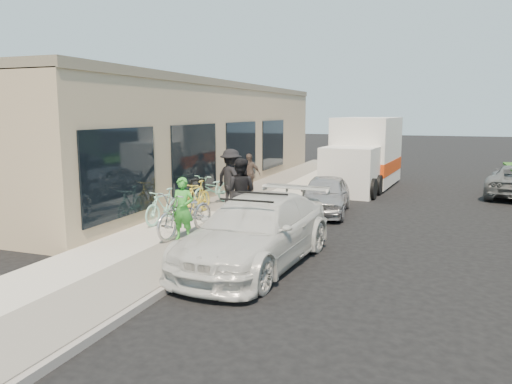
% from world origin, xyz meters
% --- Properties ---
extents(ground, '(120.00, 120.00, 0.00)m').
position_xyz_m(ground, '(0.00, 0.00, 0.00)').
color(ground, black).
rests_on(ground, ground).
extents(sidewalk, '(3.00, 34.00, 0.15)m').
position_xyz_m(sidewalk, '(-2.00, 3.00, 0.07)').
color(sidewalk, beige).
rests_on(sidewalk, ground).
extents(curb, '(0.12, 34.00, 0.13)m').
position_xyz_m(curb, '(-0.45, 3.00, 0.07)').
color(curb, gray).
rests_on(curb, ground).
extents(storefront, '(3.60, 20.00, 4.22)m').
position_xyz_m(storefront, '(-5.24, 7.99, 2.12)').
color(storefront, tan).
rests_on(storefront, ground).
extents(bike_rack, '(0.19, 0.64, 0.92)m').
position_xyz_m(bike_rack, '(-3.02, 3.25, 0.70)').
color(bike_rack, black).
rests_on(bike_rack, sidewalk).
extents(sandwich_board, '(0.74, 0.74, 1.00)m').
position_xyz_m(sandwich_board, '(-3.02, 7.05, 0.66)').
color(sandwich_board, black).
rests_on(sandwich_board, sidewalk).
extents(sedan_white, '(2.38, 4.94, 1.43)m').
position_xyz_m(sedan_white, '(0.45, -1.05, 0.69)').
color(sedan_white, silver).
rests_on(sedan_white, ground).
extents(sedan_silver, '(1.71, 3.54, 1.16)m').
position_xyz_m(sedan_silver, '(0.64, 4.59, 0.58)').
color(sedan_silver, '#A2A2A7').
rests_on(sedan_silver, ground).
extents(moving_truck, '(2.63, 5.97, 2.86)m').
position_xyz_m(moving_truck, '(0.96, 10.44, 1.27)').
color(moving_truck, silver).
rests_on(moving_truck, ground).
extents(tandem_bike, '(1.04, 2.14, 1.08)m').
position_xyz_m(tandem_bike, '(-1.75, 0.09, 0.69)').
color(tandem_bike, silver).
rests_on(tandem_bike, sidewalk).
extents(woman_rider, '(0.56, 0.40, 1.46)m').
position_xyz_m(woman_rider, '(-1.64, -0.27, 0.88)').
color(woman_rider, green).
rests_on(woman_rider, sidewalk).
extents(man_standing, '(0.85, 0.67, 1.75)m').
position_xyz_m(man_standing, '(-0.99, 1.68, 1.03)').
color(man_standing, black).
rests_on(man_standing, sidewalk).
extents(cruiser_bike_a, '(0.63, 1.58, 0.92)m').
position_xyz_m(cruiser_bike_a, '(-2.94, 1.09, 0.61)').
color(cruiser_bike_a, '#99E4C7').
rests_on(cruiser_bike_a, sidewalk).
extents(cruiser_bike_b, '(1.03, 1.95, 0.98)m').
position_xyz_m(cruiser_bike_b, '(-2.90, 4.06, 0.64)').
color(cruiser_bike_b, '#99E4C7').
rests_on(cruiser_bike_b, sidewalk).
extents(cruiser_bike_c, '(0.49, 1.60, 0.96)m').
position_xyz_m(cruiser_bike_c, '(-2.67, 2.49, 0.63)').
color(cruiser_bike_c, yellow).
rests_on(cruiser_bike_c, sidewalk).
extents(bystander_a, '(1.35, 1.12, 1.81)m').
position_xyz_m(bystander_a, '(-2.18, 3.87, 1.06)').
color(bystander_a, black).
rests_on(bystander_a, sidewalk).
extents(bystander_b, '(0.89, 0.42, 1.48)m').
position_xyz_m(bystander_b, '(-2.50, 6.24, 0.89)').
color(bystander_b, brown).
rests_on(bystander_b, sidewalk).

